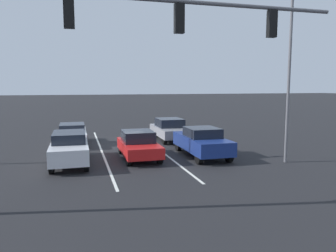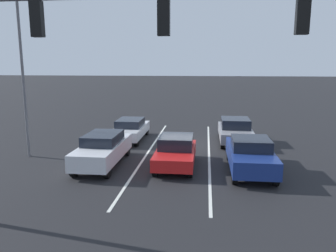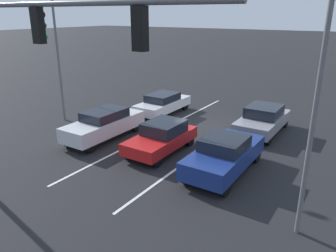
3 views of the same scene
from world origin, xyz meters
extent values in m
plane|color=black|center=(0.00, 0.00, 0.00)|extent=(240.00, 240.00, 0.00)
cube|color=silver|center=(-1.69, 1.83, 0.01)|extent=(0.12, 15.67, 0.01)
cube|color=silver|center=(1.69, 1.83, 0.01)|extent=(0.12, 15.67, 0.01)
cube|color=navy|center=(-3.50, 4.78, 0.72)|extent=(1.88, 4.62, 0.72)
cube|color=black|center=(-3.50, 4.86, 1.33)|extent=(1.66, 1.84, 0.50)
cube|color=red|center=(-4.16, 2.52, 0.90)|extent=(0.24, 0.06, 0.12)
cube|color=red|center=(-2.84, 2.52, 0.90)|extent=(0.24, 0.06, 0.12)
cylinder|color=black|center=(-4.31, 6.48, 0.36)|extent=(0.22, 0.71, 0.71)
cylinder|color=black|center=(-2.69, 6.48, 0.36)|extent=(0.22, 0.71, 0.71)
cylinder|color=black|center=(-4.31, 3.08, 0.36)|extent=(0.22, 0.71, 0.71)
cylinder|color=black|center=(-2.69, 3.08, 0.36)|extent=(0.22, 0.71, 0.71)
cube|color=silver|center=(3.44, 4.62, 0.71)|extent=(1.74, 4.76, 0.74)
cube|color=black|center=(3.44, 4.54, 1.32)|extent=(1.53, 2.28, 0.48)
cube|color=red|center=(2.83, 2.28, 0.90)|extent=(0.24, 0.06, 0.12)
cube|color=red|center=(4.04, 2.28, 0.90)|extent=(0.24, 0.06, 0.12)
cylinder|color=black|center=(2.70, 6.42, 0.34)|extent=(0.22, 0.68, 0.68)
cylinder|color=black|center=(4.17, 6.42, 0.34)|extent=(0.22, 0.68, 0.68)
cylinder|color=black|center=(2.70, 2.83, 0.34)|extent=(0.22, 0.68, 0.68)
cylinder|color=black|center=(4.17, 2.83, 0.34)|extent=(0.22, 0.68, 0.68)
cube|color=red|center=(-0.07, 4.46, 0.59)|extent=(1.80, 4.02, 0.56)
cube|color=black|center=(-0.07, 4.18, 1.16)|extent=(1.58, 1.92, 0.57)
cube|color=red|center=(-0.70, 2.49, 0.73)|extent=(0.24, 0.06, 0.12)
cube|color=red|center=(0.56, 2.49, 0.73)|extent=(0.24, 0.06, 0.12)
cylinder|color=black|center=(-0.84, 5.91, 0.31)|extent=(0.22, 0.63, 0.63)
cylinder|color=black|center=(0.70, 5.91, 0.31)|extent=(0.22, 0.63, 0.63)
cylinder|color=black|center=(-0.84, 3.01, 0.31)|extent=(0.22, 0.63, 0.63)
cylinder|color=black|center=(0.70, 3.01, 0.31)|extent=(0.22, 0.63, 0.63)
cube|color=gray|center=(-3.31, -0.85, 0.64)|extent=(1.95, 4.45, 0.60)
cube|color=black|center=(-3.31, -0.98, 1.22)|extent=(1.71, 2.04, 0.58)
cube|color=red|center=(-3.99, -3.03, 0.78)|extent=(0.24, 0.06, 0.12)
cube|color=red|center=(-2.63, -3.03, 0.78)|extent=(0.24, 0.06, 0.12)
cylinder|color=black|center=(-4.15, 0.79, 0.34)|extent=(0.22, 0.68, 0.68)
cylinder|color=black|center=(-2.47, 0.79, 0.34)|extent=(0.22, 0.68, 0.68)
cylinder|color=black|center=(-4.15, -2.48, 0.34)|extent=(0.22, 0.68, 0.68)
cylinder|color=black|center=(-2.47, -2.48, 0.34)|extent=(0.22, 0.68, 0.68)
cube|color=silver|center=(3.35, -0.81, 0.61)|extent=(1.75, 4.39, 0.58)
cube|color=black|center=(3.35, -0.79, 1.14)|extent=(1.54, 2.12, 0.47)
cube|color=red|center=(2.73, -2.97, 0.76)|extent=(0.24, 0.06, 0.12)
cube|color=red|center=(3.96, -2.97, 0.76)|extent=(0.24, 0.06, 0.12)
cylinder|color=black|center=(2.60, 0.81, 0.32)|extent=(0.22, 0.65, 0.65)
cylinder|color=black|center=(4.09, 0.81, 0.32)|extent=(0.22, 0.65, 0.65)
cylinder|color=black|center=(2.60, -2.44, 0.32)|extent=(0.22, 0.65, 0.65)
cylinder|color=black|center=(4.09, -2.44, 0.32)|extent=(0.22, 0.65, 0.65)
cylinder|color=slate|center=(-0.11, 10.67, 6.57)|extent=(12.02, 0.14, 0.14)
cube|color=black|center=(-3.79, 10.67, 6.03)|extent=(0.32, 0.22, 0.95)
sphere|color=#4C0C0C|center=(-3.79, 10.51, 6.31)|extent=(0.20, 0.20, 0.20)
sphere|color=#4C420C|center=(-3.79, 10.51, 6.03)|extent=(0.20, 0.20, 0.20)
sphere|color=#19D83F|center=(-3.79, 10.51, 5.74)|extent=(0.20, 0.20, 0.20)
cube|color=black|center=(-0.31, 10.67, 6.03)|extent=(0.32, 0.22, 0.95)
sphere|color=#4C0C0C|center=(-0.31, 10.51, 6.31)|extent=(0.20, 0.20, 0.20)
sphere|color=#4C420C|center=(-0.31, 10.51, 6.03)|extent=(0.20, 0.20, 0.20)
sphere|color=#19D83F|center=(-0.31, 10.51, 5.74)|extent=(0.20, 0.20, 0.20)
cylinder|color=slate|center=(7.84, 3.59, 4.28)|extent=(0.14, 0.14, 8.56)
cylinder|color=slate|center=(-7.02, 7.29, 4.62)|extent=(0.14, 0.14, 9.24)
camera|label=1|loc=(3.04, 21.25, 3.85)|focal=35.00mm
camera|label=2|loc=(-1.45, 19.46, 4.82)|focal=35.00mm
camera|label=3|loc=(-8.30, 16.51, 6.35)|focal=35.00mm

